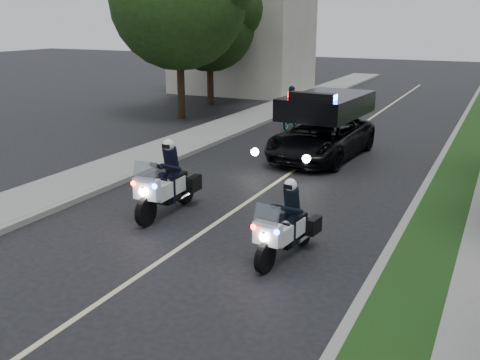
{
  "coord_description": "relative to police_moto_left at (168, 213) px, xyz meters",
  "views": [
    {
      "loc": [
        5.92,
        -6.88,
        4.74
      ],
      "look_at": [
        0.39,
        4.43,
        1.0
      ],
      "focal_mm": 41.15,
      "sensor_mm": 36.0,
      "label": 1
    }
  ],
  "objects": [
    {
      "name": "cyclist",
      "position": [
        -1.2,
        11.73,
        0.0
      ],
      "size": [
        0.61,
        0.42,
        1.67
      ],
      "primitive_type": "imported",
      "rotation": [
        0.0,
        0.0,
        3.11
      ],
      "color": "black",
      "rests_on": "ground"
    },
    {
      "name": "building_far",
      "position": [
        -8.58,
        21.99,
        3.5
      ],
      "size": [
        8.0,
        6.0,
        7.0
      ],
      "primitive_type": "cube",
      "color": "#A8A396",
      "rests_on": "ground"
    },
    {
      "name": "tree_left_near",
      "position": [
        -6.91,
        11.79,
        0.0
      ],
      "size": [
        7.8,
        7.8,
        10.61
      ],
      "primitive_type": null,
      "rotation": [
        0.0,
        0.0,
        0.26
      ],
      "color": "#224416",
      "rests_on": "ground"
    },
    {
      "name": "grass_verge",
      "position": [
        6.22,
        5.99,
        0.08
      ],
      "size": [
        1.2,
        60.0,
        0.16
      ],
      "primitive_type": "cube",
      "color": "#193814",
      "rests_on": "ground"
    },
    {
      "name": "police_moto_left",
      "position": [
        0.0,
        0.0,
        0.0
      ],
      "size": [
        0.84,
        2.24,
        1.89
      ],
      "primitive_type": null,
      "rotation": [
        0.0,
        0.0,
        0.03
      ],
      "color": "white",
      "rests_on": "ground"
    },
    {
      "name": "lane_marking",
      "position": [
        1.42,
        5.99,
        0.0
      ],
      "size": [
        0.12,
        50.0,
        0.01
      ],
      "primitive_type": "cube",
      "color": "#BFB78C",
      "rests_on": "ground"
    },
    {
      "name": "bicycle",
      "position": [
        -1.2,
        11.73,
        0.0
      ],
      "size": [
        0.66,
        1.78,
        0.92
      ],
      "primitive_type": "imported",
      "rotation": [
        0.0,
        0.0,
        0.03
      ],
      "color": "black",
      "rests_on": "ground"
    },
    {
      "name": "tree_left_far",
      "position": [
        -7.85,
        16.37,
        0.0
      ],
      "size": [
        5.72,
        5.72,
        8.38
      ],
      "primitive_type": null,
      "rotation": [
        0.0,
        0.0,
        0.15
      ],
      "color": "#1B3410",
      "rests_on": "ground"
    },
    {
      "name": "sidewalk_left",
      "position": [
        -3.78,
        5.99,
        0.08
      ],
      "size": [
        2.0,
        60.0,
        0.16
      ],
      "primitive_type": "cube",
      "color": "gray",
      "rests_on": "ground"
    },
    {
      "name": "curb_left",
      "position": [
        -2.68,
        5.99,
        0.07
      ],
      "size": [
        0.2,
        60.0,
        0.15
      ],
      "primitive_type": "cube",
      "color": "gray",
      "rests_on": "ground"
    },
    {
      "name": "police_moto_right",
      "position": [
        3.63,
        -1.16,
        0.0
      ],
      "size": [
        0.91,
        2.02,
        1.66
      ],
      "primitive_type": null,
      "rotation": [
        0.0,
        0.0,
        -0.12
      ],
      "color": "white",
      "rests_on": "ground"
    },
    {
      "name": "police_suv",
      "position": [
        1.67,
        7.18,
        0.0
      ],
      "size": [
        2.8,
        5.42,
        2.56
      ],
      "primitive_type": "imported",
      "rotation": [
        0.0,
        0.0,
        -0.07
      ],
      "color": "black",
      "rests_on": "ground"
    },
    {
      "name": "ground",
      "position": [
        1.42,
        -4.01,
        0.0
      ],
      "size": [
        120.0,
        120.0,
        0.0
      ],
      "primitive_type": "plane",
      "color": "black",
      "rests_on": "ground"
    },
    {
      "name": "curb_right",
      "position": [
        5.52,
        5.99,
        0.07
      ],
      "size": [
        0.2,
        60.0,
        0.15
      ],
      "primitive_type": "cube",
      "color": "gray",
      "rests_on": "ground"
    }
  ]
}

